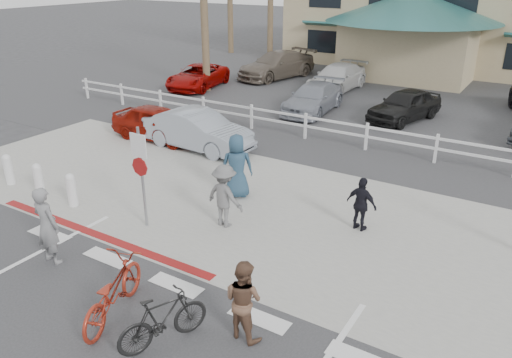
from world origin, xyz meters
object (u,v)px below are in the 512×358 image
Objects in this scene: bike_black at (163,320)px; sign_post at (142,173)px; bike_red at (112,291)px; car_red_compact at (158,123)px; car_white_sedan at (198,130)px.

sign_post is at bearing -19.51° from bike_black.
sign_post is at bearing -74.33° from bike_red.
bike_black is at bearing 158.56° from bike_red.
bike_black is 0.45× the size of car_red_compact.
bike_red is at bearing -149.17° from car_white_sedan.
bike_red is 9.35m from car_white_sedan.
car_white_sedan is (-2.46, 5.31, -0.76)m from sign_post.
bike_black is 0.40× the size of car_white_sedan.
car_white_sedan is at bearing -92.40° from car_red_compact.
car_red_compact is at bearing 91.17° from car_white_sedan.
car_white_sedan is at bearing -32.17° from bike_black.
bike_black is 10.09m from car_white_sedan.
sign_post is 0.77× the size of car_red_compact.
car_red_compact is at bearing 129.29° from sign_post.
sign_post reaches higher than bike_black.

